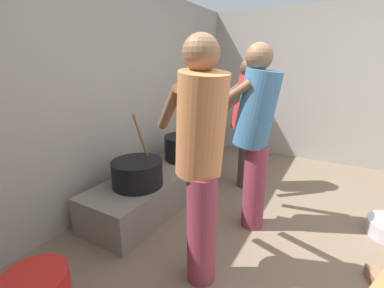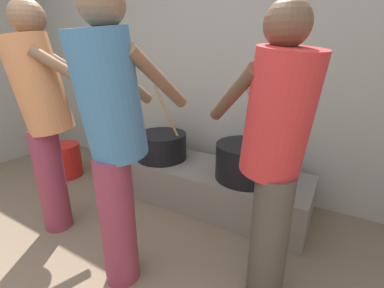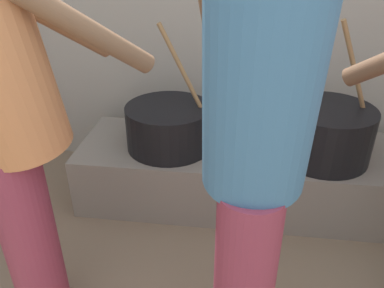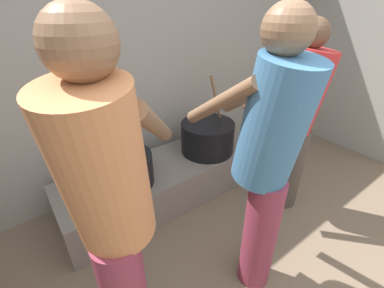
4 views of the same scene
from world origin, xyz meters
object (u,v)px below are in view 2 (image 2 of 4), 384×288
object	(u,v)px
cook_in_blue_shirt	(113,130)
cook_in_orange_shirt	(43,110)
bucket_red_plastic	(64,160)
cooking_pot_main	(161,146)
cook_in_red_shirt	(275,148)
cooking_pot_secondary	(246,161)

from	to	relation	value
cook_in_blue_shirt	cook_in_orange_shirt	world-z (taller)	cook_in_orange_shirt
bucket_red_plastic	cooking_pot_main	bearing A→B (deg)	13.09
cooking_pot_main	cook_in_blue_shirt	size ratio (longest dim) A/B	0.43
cooking_pot_main	cook_in_red_shirt	world-z (taller)	cook_in_red_shirt
cooking_pot_secondary	cook_in_blue_shirt	xyz separation A→B (m)	(-0.41, -0.96, 0.44)
cooking_pot_secondary	cook_in_blue_shirt	size ratio (longest dim) A/B	0.45
cooking_pot_main	cook_in_orange_shirt	world-z (taller)	cook_in_orange_shirt
cook_in_red_shirt	cook_in_orange_shirt	xyz separation A→B (m)	(-1.54, -0.22, 0.07)
cook_in_red_shirt	cook_in_orange_shirt	size ratio (longest dim) A/B	0.94
cooking_pot_main	cook_in_blue_shirt	world-z (taller)	cook_in_blue_shirt
cooking_pot_secondary	bucket_red_plastic	xyz separation A→B (m)	(-2.01, -0.26, -0.32)
bucket_red_plastic	cook_in_orange_shirt	bearing A→B (deg)	-36.08
cooking_pot_secondary	cook_in_orange_shirt	size ratio (longest dim) A/B	0.45
cooking_pot_main	cook_in_orange_shirt	xyz separation A→B (m)	(-0.35, -0.86, 0.46)
cook_in_blue_shirt	cook_in_orange_shirt	distance (m)	0.79
cook_in_red_shirt	bucket_red_plastic	bearing A→B (deg)	170.97
cooking_pot_secondary	cooking_pot_main	bearing A→B (deg)	179.62
cooking_pot_secondary	cook_in_orange_shirt	distance (m)	1.54
cook_in_blue_shirt	cooking_pot_main	bearing A→B (deg)	114.13
cooking_pot_main	cooking_pot_secondary	distance (m)	0.85
cook_in_blue_shirt	bucket_red_plastic	world-z (taller)	cook_in_blue_shirt
bucket_red_plastic	cook_in_blue_shirt	bearing A→B (deg)	-23.58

